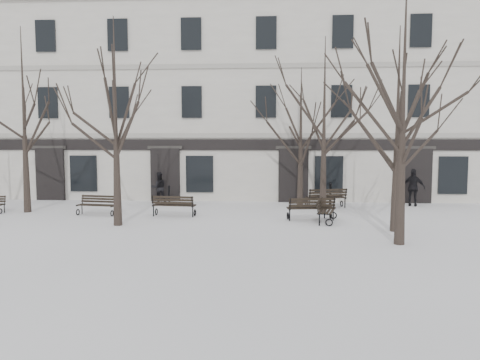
# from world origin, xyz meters

# --- Properties ---
(ground) EXTENTS (100.00, 100.00, 0.00)m
(ground) POSITION_xyz_m (0.00, 0.00, 0.00)
(ground) COLOR white
(ground) RESTS_ON ground
(building) EXTENTS (40.40, 10.20, 11.40)m
(building) POSITION_xyz_m (0.00, 12.96, 5.52)
(building) COLOR silver
(building) RESTS_ON ground
(tree_1) EXTENTS (5.66, 5.66, 8.09)m
(tree_1) POSITION_xyz_m (-3.76, 0.58, 5.06)
(tree_1) COLOR black
(tree_1) RESTS_ON ground
(tree_2) EXTENTS (5.95, 5.95, 8.50)m
(tree_2) POSITION_xyz_m (6.43, -2.13, 5.31)
(tree_2) COLOR black
(tree_2) RESTS_ON ground
(tree_3) EXTENTS (5.21, 5.21, 7.45)m
(tree_3) POSITION_xyz_m (6.85, 0.07, 4.65)
(tree_3) COLOR black
(tree_3) RESTS_ON ground
(tree_4) EXTENTS (5.96, 5.96, 8.51)m
(tree_4) POSITION_xyz_m (-9.08, 3.63, 5.32)
(tree_4) COLOR black
(tree_4) RESTS_ON ground
(tree_5) EXTENTS (4.86, 4.86, 6.95)m
(tree_5) POSITION_xyz_m (3.77, 6.37, 4.34)
(tree_5) COLOR black
(tree_5) RESTS_ON ground
(tree_6) EXTENTS (5.62, 5.62, 8.03)m
(tree_6) POSITION_xyz_m (4.70, 4.35, 5.02)
(tree_6) COLOR black
(tree_6) RESTS_ON ground
(bench_1) EXTENTS (1.93, 0.85, 0.95)m
(bench_1) POSITION_xyz_m (-1.99, 2.84, 0.52)
(bench_1) COLOR black
(bench_1) RESTS_ON ground
(bench_2) EXTENTS (2.03, 0.99, 0.98)m
(bench_2) POSITION_xyz_m (3.96, 2.23, 0.54)
(bench_2) COLOR black
(bench_2) RESTS_ON ground
(bench_3) EXTENTS (1.82, 0.88, 0.88)m
(bench_3) POSITION_xyz_m (-5.50, 3.01, 0.48)
(bench_3) COLOR black
(bench_3) RESTS_ON ground
(bench_4) EXTENTS (2.07, 1.20, 0.99)m
(bench_4) POSITION_xyz_m (5.03, 5.81, 0.54)
(bench_4) COLOR black
(bench_4) RESTS_ON ground
(bench_5) EXTENTS (1.08, 1.97, 0.95)m
(bench_5) POSITION_xyz_m (4.51, 1.84, 0.52)
(bench_5) COLOR black
(bench_5) RESTS_ON ground
(bollard_a) EXTENTS (0.12, 0.12, 0.96)m
(bollard_a) POSITION_xyz_m (-3.09, 6.93, 0.52)
(bollard_a) COLOR black
(bollard_a) RESTS_ON ground
(bollard_b) EXTENTS (0.15, 0.15, 1.20)m
(bollard_b) POSITION_xyz_m (5.32, 6.58, 0.64)
(bollard_b) COLOR black
(bollard_b) RESTS_ON ground
(pedestrian_b) EXTENTS (0.98, 0.88, 1.66)m
(pedestrian_b) POSITION_xyz_m (-3.66, 7.07, 0.00)
(pedestrian_b) COLOR black
(pedestrian_b) RESTS_ON ground
(pedestrian_c) EXTENTS (1.21, 0.86, 1.90)m
(pedestrian_c) POSITION_xyz_m (9.51, 6.75, 0.00)
(pedestrian_c) COLOR black
(pedestrian_c) RESTS_ON ground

